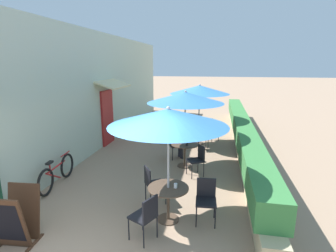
{
  "coord_description": "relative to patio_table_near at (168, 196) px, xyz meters",
  "views": [
    {
      "loc": [
        1.79,
        -3.14,
        3.1
      ],
      "look_at": [
        0.15,
        5.45,
        1.0
      ],
      "focal_mm": 28.0,
      "sensor_mm": 36.0,
      "label": 1
    }
  ],
  "objects": [
    {
      "name": "bicycle_leaning",
      "position": [
        -3.11,
        0.97,
        -0.18
      ],
      "size": [
        0.21,
        1.74,
        0.76
      ],
      "rotation": [
        0.0,
        0.0,
        0.08
      ],
      "color": "black",
      "rests_on": "ground_plane"
    },
    {
      "name": "cafe_chair_far_right",
      "position": [
        -0.55,
        5.44,
        -0.01
      ],
      "size": [
        0.49,
        0.49,
        0.87
      ],
      "rotation": [
        0.0,
        0.0,
        6.02
      ],
      "color": "black",
      "rests_on": "ground_plane"
    },
    {
      "name": "patio_umbrella_near",
      "position": [
        0.0,
        -0.0,
        1.6
      ],
      "size": [
        2.25,
        2.25,
        2.34
      ],
      "color": "#B7B7BC",
      "rests_on": "ground_plane"
    },
    {
      "name": "patio_umbrella_far",
      "position": [
        0.19,
        5.33,
        1.6
      ],
      "size": [
        2.25,
        2.25,
        2.34
      ],
      "color": "#B7B7BC",
      "rests_on": "ground_plane"
    },
    {
      "name": "cafe_chair_far_left",
      "position": [
        0.67,
        5.91,
        -0.01
      ],
      "size": [
        0.57,
        0.57,
        0.87
      ],
      "rotation": [
        0.0,
        0.0,
        3.93
      ],
      "color": "black",
      "rests_on": "ground_plane"
    },
    {
      "name": "cafe_chair_near_left",
      "position": [
        -0.48,
        0.58,
        -0.01
      ],
      "size": [
        0.55,
        0.55,
        0.87
      ],
      "rotation": [
        0.0,
        0.0,
        5.3
      ],
      "color": "black",
      "rests_on": "ground_plane"
    },
    {
      "name": "menu_board",
      "position": [
        -2.46,
        -1.17,
        -0.04
      ],
      "size": [
        0.66,
        0.68,
        1.0
      ],
      "rotation": [
        0.0,
        0.0,
        0.08
      ],
      "color": "#422819",
      "rests_on": "ground_plane"
    },
    {
      "name": "coffee_cup_far",
      "position": [
        0.17,
        5.5,
        0.23
      ],
      "size": [
        0.07,
        0.07,
        0.09
      ],
      "color": "#232328",
      "rests_on": "patio_table_far"
    },
    {
      "name": "cafe_chair_far_back",
      "position": [
        0.46,
        4.62,
        -0.01
      ],
      "size": [
        0.49,
        0.49,
        0.87
      ],
      "rotation": [
        0.0,
        0.0,
        8.12
      ],
      "color": "black",
      "rests_on": "ground_plane"
    },
    {
      "name": "cafe_chair_near_back",
      "position": [
        0.74,
        0.12,
        -0.01
      ],
      "size": [
        0.42,
        0.42,
        0.87
      ],
      "rotation": [
        0.0,
        0.0,
        9.49
      ],
      "color": "black",
      "rests_on": "ground_plane"
    },
    {
      "name": "patio_table_far",
      "position": [
        0.19,
        5.33,
        0.0
      ],
      "size": [
        0.82,
        0.82,
        0.71
      ],
      "color": "brown",
      "rests_on": "ground_plane"
    },
    {
      "name": "seated_patron_mid_left",
      "position": [
        -0.39,
        3.56,
        0.16
      ],
      "size": [
        0.51,
        0.48,
        1.25
      ],
      "rotation": [
        0.0,
        0.0,
        5.25
      ],
      "color": "#23232D",
      "rests_on": "ground_plane"
    },
    {
      "name": "planter_hedge",
      "position": [
        1.84,
        5.27,
        0.01
      ],
      "size": [
        0.6,
        12.78,
        1.01
      ],
      "color": "tan",
      "rests_on": "ground_plane"
    },
    {
      "name": "patio_table_mid",
      "position": [
        -0.04,
        2.89,
        0.0
      ],
      "size": [
        0.82,
        0.82,
        0.71
      ],
      "color": "brown",
      "rests_on": "ground_plane"
    },
    {
      "name": "cafe_facade_wall",
      "position": [
        -3.45,
        5.24,
        1.56
      ],
      "size": [
        0.98,
        13.78,
        4.2
      ],
      "color": "#B2C1AD",
      "rests_on": "ground_plane"
    },
    {
      "name": "cafe_chair_mid_left",
      "position": [
        -0.49,
        3.5,
        -0.01
      ],
      "size": [
        0.55,
        0.55,
        0.87
      ],
      "rotation": [
        0.0,
        0.0,
        5.25
      ],
      "color": "black",
      "rests_on": "ground_plane"
    },
    {
      "name": "patio_umbrella_mid",
      "position": [
        -0.04,
        2.89,
        1.6
      ],
      "size": [
        2.25,
        2.25,
        2.34
      ],
      "color": "#B7B7BC",
      "rests_on": "ground_plane"
    },
    {
      "name": "cafe_chair_mid_right",
      "position": [
        0.41,
        2.29,
        -0.01
      ],
      "size": [
        0.55,
        0.55,
        0.87
      ],
      "rotation": [
        0.0,
        0.0,
        8.39
      ],
      "color": "black",
      "rests_on": "ground_plane"
    },
    {
      "name": "coffee_cup_near",
      "position": [
        0.14,
        0.01,
        0.23
      ],
      "size": [
        0.07,
        0.07,
        0.09
      ],
      "color": "white",
      "rests_on": "patio_table_near"
    },
    {
      "name": "coffee_cup_mid",
      "position": [
        0.04,
        2.76,
        0.23
      ],
      "size": [
        0.07,
        0.07,
        0.09
      ],
      "color": "#232328",
      "rests_on": "patio_table_mid"
    },
    {
      "name": "patio_table_near",
      "position": [
        0.0,
        0.0,
        0.0
      ],
      "size": [
        0.82,
        0.82,
        0.71
      ],
      "color": "brown",
      "rests_on": "ground_plane"
    },
    {
      "name": "cafe_chair_near_right",
      "position": [
        -0.27,
        -0.7,
        -0.01
      ],
      "size": [
        0.54,
        0.54,
        0.87
      ],
      "rotation": [
        0.0,
        0.0,
        7.39
      ],
      "color": "black",
      "rests_on": "ground_plane"
    }
  ]
}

